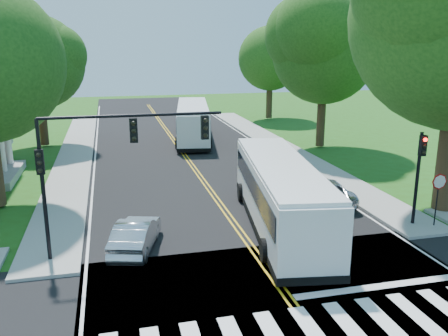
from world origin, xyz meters
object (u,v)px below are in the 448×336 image
object	(u,v)px
bus_lead	(280,193)
dark_sedan	(269,159)
suv	(324,190)
signal_nw	(104,152)
signal_ne	(419,166)
hatchback	(136,235)
bus_follow	(193,121)

from	to	relation	value
bus_lead	dark_sedan	bearing A→B (deg)	-97.67
suv	dark_sedan	bearing A→B (deg)	-83.30
signal_nw	signal_ne	distance (m)	14.13
bus_lead	hatchback	xyz separation A→B (m)	(-6.76, -1.07, -0.98)
hatchback	dark_sedan	world-z (taller)	dark_sedan
signal_nw	bus_lead	xyz separation A→B (m)	(7.83, 1.50, -2.70)
signal_ne	suv	distance (m)	5.57
bus_follow	suv	world-z (taller)	bus_follow
suv	bus_follow	bearing A→B (deg)	-76.22
bus_lead	suv	xyz separation A→B (m)	(3.63, 2.86, -1.02)
signal_nw	dark_sedan	size ratio (longest dim) A/B	1.48
hatchback	suv	bearing A→B (deg)	-143.08
signal_nw	hatchback	distance (m)	3.86
signal_ne	dark_sedan	world-z (taller)	signal_ne
bus_lead	suv	world-z (taller)	bus_lead
signal_nw	bus_follow	xyz separation A→B (m)	(7.61, 23.46, -2.68)
signal_nw	signal_ne	xyz separation A→B (m)	(14.06, 0.01, -1.41)
signal_ne	bus_lead	xyz separation A→B (m)	(-6.23, 1.49, -1.29)
signal_ne	bus_lead	bearing A→B (deg)	166.52
hatchback	suv	distance (m)	11.12
signal_nw	dark_sedan	bearing A→B (deg)	47.60
signal_nw	suv	world-z (taller)	signal_nw
dark_sedan	signal_ne	bearing A→B (deg)	122.51
bus_lead	hatchback	bearing A→B (deg)	17.73
bus_follow	hatchback	bearing A→B (deg)	83.63
signal_nw	dark_sedan	distance (m)	16.56
hatchback	bus_lead	bearing A→B (deg)	-154.78
signal_nw	bus_lead	world-z (taller)	signal_nw
bus_follow	hatchback	xyz separation A→B (m)	(-6.55, -23.03, -1.01)
signal_ne	bus_follow	size ratio (longest dim) A/B	0.35
dark_sedan	hatchback	bearing A→B (deg)	67.08
bus_follow	suv	xyz separation A→B (m)	(3.85, -19.10, -1.04)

